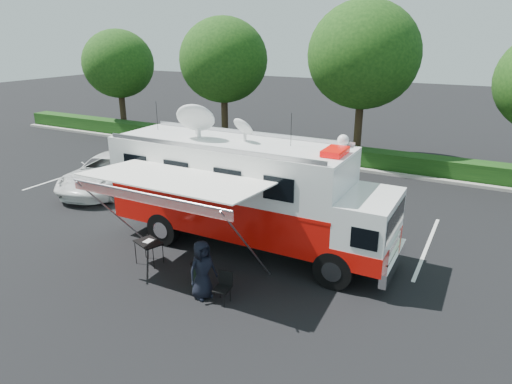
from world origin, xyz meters
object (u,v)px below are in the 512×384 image
white_suv (110,188)px  folding_table (148,243)px  trash_bin (199,275)px  command_truck (247,192)px

white_suv → folding_table: size_ratio=5.49×
white_suv → trash_bin: 10.47m
white_suv → trash_bin: white_suv is taller
command_truck → folding_table: size_ratio=9.30×
white_suv → command_truck: bearing=-28.7°
command_truck → folding_table: (-2.22, -2.53, -1.31)m
command_truck → trash_bin: 3.40m
folding_table → white_suv: bearing=143.4°
trash_bin → command_truck: bearing=90.5°
command_truck → white_suv: bearing=164.7°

